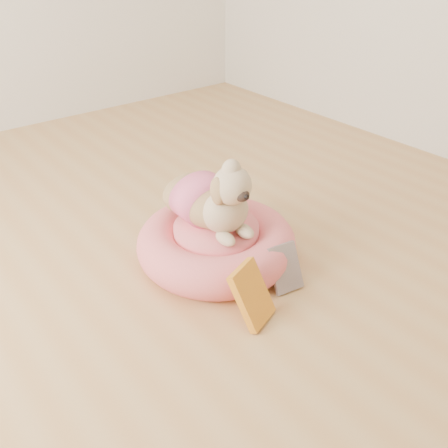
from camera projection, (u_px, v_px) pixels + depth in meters
floor at (182, 306)px, 1.84m from camera, size 4.50×4.50×0.00m
pet_bed at (216, 243)px, 2.05m from camera, size 0.65×0.65×0.17m
dog at (212, 187)px, 1.93m from camera, size 0.33×0.46×0.33m
book_yellow at (252, 295)px, 1.73m from camera, size 0.18×0.17×0.21m
book_white at (285, 268)px, 1.89m from camera, size 0.13×0.12×0.17m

